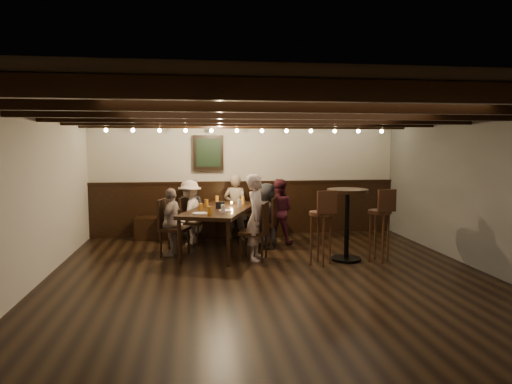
{
  "coord_description": "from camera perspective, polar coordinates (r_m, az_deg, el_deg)",
  "views": [
    {
      "loc": [
        -1.09,
        -6.16,
        1.93
      ],
      "look_at": [
        -0.08,
        1.3,
        1.13
      ],
      "focal_mm": 32.0,
      "sensor_mm": 36.0,
      "label": 1
    }
  ],
  "objects": [
    {
      "name": "pint_a",
      "position": [
        8.92,
        -4.89,
        -0.91
      ],
      "size": [
        0.07,
        0.07,
        0.14
      ],
      "primitive_type": "cylinder",
      "color": "#BF7219",
      "rests_on": "dining_table"
    },
    {
      "name": "pint_g",
      "position": [
        7.4,
        -5.81,
        -2.35
      ],
      "size": [
        0.07,
        0.07,
        0.14
      ],
      "primitive_type": "cylinder",
      "color": "#BF7219",
      "rests_on": "dining_table"
    },
    {
      "name": "dining_table",
      "position": [
        8.19,
        -4.43,
        -2.48
      ],
      "size": [
        1.59,
        2.29,
        0.79
      ],
      "rotation": [
        0.0,
        0.0,
        -0.34
      ],
      "color": "black",
      "rests_on": "floor"
    },
    {
      "name": "chair_left_far",
      "position": [
        8.08,
        -10.25,
        -5.69
      ],
      "size": [
        0.57,
        0.57,
        0.99
      ],
      "rotation": [
        0.0,
        0.0,
        -1.91
      ],
      "color": "black",
      "rests_on": "floor"
    },
    {
      "name": "bar_stool_right",
      "position": [
        7.76,
        15.17,
        -5.18
      ],
      "size": [
        0.4,
        0.42,
        1.21
      ],
      "rotation": [
        0.0,
        0.0,
        0.23
      ],
      "color": "#371E11",
      "rests_on": "floor"
    },
    {
      "name": "person_left_far",
      "position": [
        8.04,
        -10.48,
        -3.68
      ],
      "size": [
        0.5,
        0.75,
        1.18
      ],
      "primitive_type": "imported",
      "rotation": [
        0.0,
        0.0,
        -1.91
      ],
      "color": "gray",
      "rests_on": "floor"
    },
    {
      "name": "person_right_far",
      "position": [
        7.58,
        0.07,
        -3.17
      ],
      "size": [
        0.5,
        0.61,
        1.44
      ],
      "primitive_type": "imported",
      "rotation": [
        0.0,
        0.0,
        1.23
      ],
      "color": "#B9A59D",
      "rests_on": "floor"
    },
    {
      "name": "plate_far",
      "position": [
        7.84,
        -3.79,
        -2.31
      ],
      "size": [
        0.24,
        0.24,
        0.01
      ],
      "primitive_type": "cylinder",
      "color": "white",
      "rests_on": "dining_table"
    },
    {
      "name": "chair_left_near",
      "position": [
        8.91,
        -8.04,
        -4.73
      ],
      "size": [
        0.53,
        0.53,
        0.9
      ],
      "rotation": [
        0.0,
        0.0,
        -1.91
      ],
      "color": "black",
      "rests_on": "floor"
    },
    {
      "name": "person_left_near",
      "position": [
        8.86,
        -8.26,
        -2.51
      ],
      "size": [
        0.71,
        0.91,
        1.25
      ],
      "primitive_type": "imported",
      "rotation": [
        0.0,
        0.0,
        -1.91
      ],
      "color": "#BBA89E",
      "rests_on": "floor"
    },
    {
      "name": "high_top_table",
      "position": [
        7.67,
        11.32,
        -2.68
      ],
      "size": [
        0.67,
        0.67,
        1.19
      ],
      "color": "black",
      "rests_on": "floor"
    },
    {
      "name": "room",
      "position": [
        8.46,
        -2.21,
        0.21
      ],
      "size": [
        7.0,
        7.0,
        7.0
      ],
      "color": "black",
      "rests_on": "ground"
    },
    {
      "name": "pint_f",
      "position": [
        7.59,
        -4.16,
        -2.12
      ],
      "size": [
        0.07,
        0.07,
        0.14
      ],
      "primitive_type": "cylinder",
      "color": "silver",
      "rests_on": "dining_table"
    },
    {
      "name": "candle",
      "position": [
        8.43,
        -3.08,
        -1.61
      ],
      "size": [
        0.05,
        0.05,
        0.05
      ],
      "primitive_type": "cylinder",
      "color": "beige",
      "rests_on": "dining_table"
    },
    {
      "name": "plate_near",
      "position": [
        7.56,
        -7.02,
        -2.66
      ],
      "size": [
        0.24,
        0.24,
        0.01
      ],
      "primitive_type": "cylinder",
      "color": "white",
      "rests_on": "dining_table"
    },
    {
      "name": "bar_stool_left",
      "position": [
        7.38,
        8.11,
        -5.59
      ],
      "size": [
        0.4,
        0.42,
        1.21
      ],
      "rotation": [
        0.0,
        0.0,
        0.23
      ],
      "color": "#371E11",
      "rests_on": "floor"
    },
    {
      "name": "pint_c",
      "position": [
        8.35,
        -6.22,
        -1.39
      ],
      "size": [
        0.07,
        0.07,
        0.14
      ],
      "primitive_type": "cylinder",
      "color": "#BF7219",
      "rests_on": "dining_table"
    },
    {
      "name": "pint_d",
      "position": [
        8.28,
        -2.05,
        -1.42
      ],
      "size": [
        0.07,
        0.07,
        0.14
      ],
      "primitive_type": "cylinder",
      "color": "silver",
      "rests_on": "dining_table"
    },
    {
      "name": "chair_right_near",
      "position": [
        8.53,
        1.12,
        -5.07
      ],
      "size": [
        0.55,
        0.55,
        0.94
      ],
      "rotation": [
        0.0,
        0.0,
        1.23
      ],
      "color": "black",
      "rests_on": "floor"
    },
    {
      "name": "person_bench_centre",
      "position": [
        9.2,
        -2.58,
        -1.9
      ],
      "size": [
        0.56,
        0.46,
        1.32
      ],
      "primitive_type": "imported",
      "rotation": [
        0.0,
        0.0,
        2.8
      ],
      "color": "gray",
      "rests_on": "floor"
    },
    {
      "name": "person_right_near",
      "position": [
        8.47,
        1.32,
        -2.96
      ],
      "size": [
        0.56,
        0.69,
        1.21
      ],
      "primitive_type": "imported",
      "rotation": [
        0.0,
        0.0,
        1.23
      ],
      "color": "black",
      "rests_on": "floor"
    },
    {
      "name": "chair_right_far",
      "position": [
        7.66,
        -0.15,
        -6.28
      ],
      "size": [
        0.56,
        0.56,
        0.97
      ],
      "rotation": [
        0.0,
        0.0,
        1.23
      ],
      "color": "black",
      "rests_on": "floor"
    },
    {
      "name": "pint_e",
      "position": [
        7.81,
        -6.92,
        -1.92
      ],
      "size": [
        0.07,
        0.07,
        0.14
      ],
      "primitive_type": "cylinder",
      "color": "#BF7219",
      "rests_on": "dining_table"
    },
    {
      "name": "pint_b",
      "position": [
        8.73,
        -1.66,
        -1.04
      ],
      "size": [
        0.07,
        0.07,
        0.14
      ],
      "primitive_type": "cylinder",
      "color": "#BF7219",
      "rests_on": "dining_table"
    },
    {
      "name": "condiment_caddy",
      "position": [
        8.12,
        -4.54,
        -1.66
      ],
      "size": [
        0.15,
        0.1,
        0.12
      ],
      "primitive_type": "cube",
      "color": "black",
      "rests_on": "dining_table"
    },
    {
      "name": "person_bench_right",
      "position": [
        8.88,
        2.81,
        -2.41
      ],
      "size": [
        0.73,
        0.65,
        1.26
      ],
      "primitive_type": "imported",
      "rotation": [
        0.0,
        0.0,
        2.8
      ],
      "color": "#4F1B27",
      "rests_on": "floor"
    },
    {
      "name": "person_bench_left",
      "position": [
        9.33,
        -8.17,
        -2.15
      ],
      "size": [
        0.69,
        0.57,
        1.23
      ],
      "primitive_type": "imported",
      "rotation": [
        0.0,
        0.0,
        2.8
      ],
      "color": "black",
      "rests_on": "floor"
    }
  ]
}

